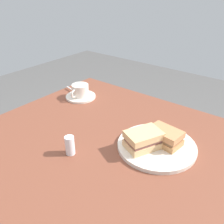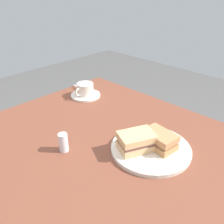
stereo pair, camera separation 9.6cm
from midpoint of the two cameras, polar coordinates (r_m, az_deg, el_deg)
dining_table at (r=0.97m, az=-3.11°, el=-14.25°), size 1.02×0.87×0.76m
sandwich_plate at (r=0.86m, az=7.38°, el=-8.09°), size 0.28×0.28×0.01m
sandwich_front at (r=0.85m, az=9.29°, el=-5.84°), size 0.12×0.09×0.05m
sandwich_back at (r=0.82m, az=4.13°, el=-6.63°), size 0.12×0.14×0.06m
coffee_saucer at (r=1.22m, az=-9.66°, el=3.57°), size 0.15×0.15×0.01m
coffee_cup at (r=1.21m, az=-9.86°, el=5.11°), size 0.08×0.11×0.06m
spoon at (r=1.28m, az=-11.35°, el=5.02°), size 0.10×0.04×0.01m
salt_shaker at (r=0.83m, az=-13.26°, el=-7.81°), size 0.03×0.03×0.07m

